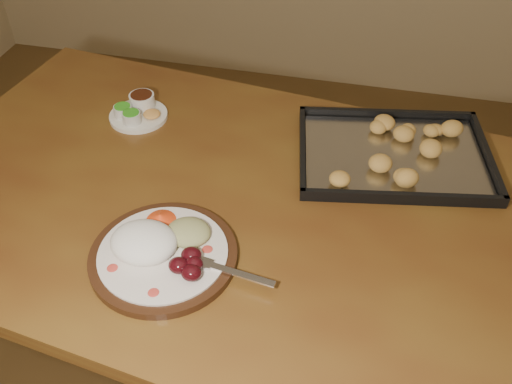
# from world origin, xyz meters

# --- Properties ---
(dining_table) EXTENTS (1.61, 1.09, 0.75)m
(dining_table) POSITION_xyz_m (-0.18, 0.21, 0.65)
(dining_table) COLOR brown
(dining_table) RESTS_ON ground
(dinner_plate) EXTENTS (0.37, 0.29, 0.07)m
(dinner_plate) POSITION_xyz_m (-0.28, 0.02, 0.77)
(dinner_plate) COLOR #311A0D
(dinner_plate) RESTS_ON dining_table
(condiment_saucer) EXTENTS (0.15, 0.15, 0.05)m
(condiment_saucer) POSITION_xyz_m (-0.50, 0.46, 0.77)
(condiment_saucer) COLOR silver
(condiment_saucer) RESTS_ON dining_table
(baking_tray) EXTENTS (0.49, 0.40, 0.05)m
(baking_tray) POSITION_xyz_m (0.15, 0.44, 0.76)
(baking_tray) COLOR black
(baking_tray) RESTS_ON dining_table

